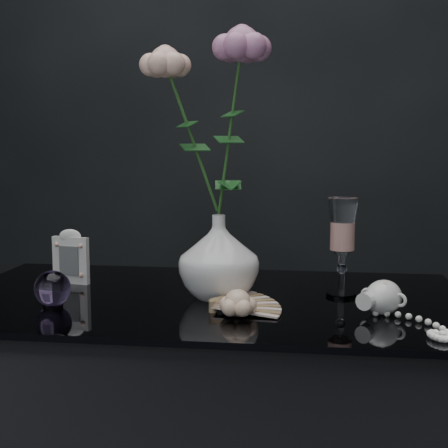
% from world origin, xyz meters
% --- Properties ---
extents(vase, '(0.18, 0.18, 0.17)m').
position_xyz_m(vase, '(0.03, 0.04, 0.85)').
color(vase, white).
rests_on(vase, table).
extents(wine_glass, '(0.07, 0.07, 0.20)m').
position_xyz_m(wine_glass, '(0.27, 0.09, 0.86)').
color(wine_glass, white).
rests_on(wine_glass, table).
extents(picture_frame, '(0.10, 0.09, 0.12)m').
position_xyz_m(picture_frame, '(-0.32, 0.13, 0.82)').
color(picture_frame, silver).
rests_on(picture_frame, table).
extents(paperweight, '(0.09, 0.09, 0.07)m').
position_xyz_m(paperweight, '(-0.28, -0.06, 0.80)').
color(paperweight, '#A079C5').
rests_on(paperweight, table).
extents(paper_fan, '(0.29, 0.24, 0.03)m').
position_xyz_m(paper_fan, '(0.03, -0.07, 0.78)').
color(paper_fan, beige).
rests_on(paper_fan, table).
extents(loose_rose, '(0.15, 0.17, 0.05)m').
position_xyz_m(loose_rose, '(0.08, -0.09, 0.79)').
color(loose_rose, '#FFC8A4').
rests_on(loose_rose, table).
extents(pearl_jar, '(0.31, 0.31, 0.07)m').
position_xyz_m(pearl_jar, '(0.34, -0.03, 0.80)').
color(pearl_jar, white).
rests_on(pearl_jar, table).
extents(roses, '(0.23, 0.12, 0.42)m').
position_xyz_m(roses, '(0.01, 0.04, 1.13)').
color(roses, '#FCB8A1').
rests_on(roses, vase).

